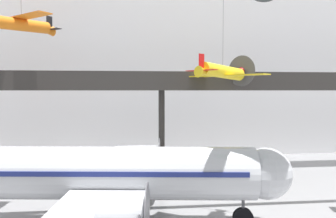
# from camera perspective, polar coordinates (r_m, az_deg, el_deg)

# --- Properties ---
(hangar_back_wall) EXTENTS (140.00, 3.00, 24.37)m
(hangar_back_wall) POSITION_cam_1_polar(r_m,az_deg,el_deg) (44.46, -1.99, 7.68)
(hangar_back_wall) COLOR white
(hangar_back_wall) RESTS_ON ground
(mezzanine_walkway) EXTENTS (110.00, 3.20, 10.76)m
(mezzanine_walkway) POSITION_cam_1_polar(r_m,az_deg,el_deg) (35.81, -0.99, 3.76)
(mezzanine_walkway) COLOR #2D2B28
(mezzanine_walkway) RESTS_ON ground
(airliner_silver_main) EXTENTS (24.78, 28.38, 9.88)m
(airliner_silver_main) POSITION_cam_1_polar(r_m,az_deg,el_deg) (21.69, -11.69, -10.94)
(airliner_silver_main) COLOR #B7BABF
(airliner_silver_main) RESTS_ON ground
(suspended_plane_orange_highwing) EXTENTS (7.92, 7.65, 6.19)m
(suspended_plane_orange_highwing) POSITION_cam_1_polar(r_m,az_deg,el_deg) (37.62, -24.12, 13.31)
(suspended_plane_orange_highwing) COLOR orange
(suspended_plane_yellow_lowwing) EXTENTS (7.52, 7.91, 10.80)m
(suspended_plane_yellow_lowwing) POSITION_cam_1_polar(r_m,az_deg,el_deg) (32.44, 9.49, 6.38)
(suspended_plane_yellow_lowwing) COLOR yellow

